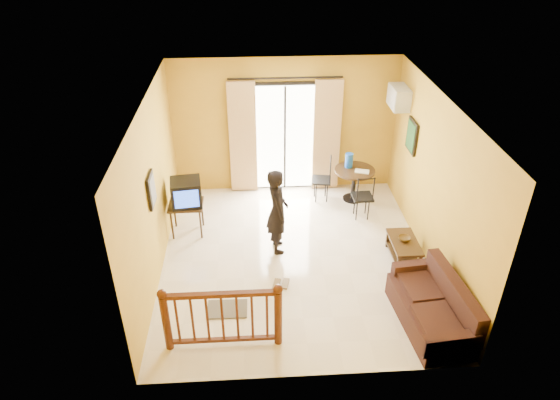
{
  "coord_description": "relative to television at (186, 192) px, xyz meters",
  "views": [
    {
      "loc": [
        -0.69,
        -6.84,
        5.31
      ],
      "look_at": [
        -0.24,
        0.2,
        1.05
      ],
      "focal_mm": 32.0,
      "sensor_mm": 36.0,
      "label": 1
    }
  ],
  "objects": [
    {
      "name": "air_conditioner",
      "position": [
        3.96,
        1.05,
        1.3
      ],
      "size": [
        0.31,
        0.6,
        0.4
      ],
      "color": "silver",
      "rests_on": "room_shell"
    },
    {
      "name": "picture_left",
      "position": [
        -0.35,
        -1.1,
        0.7
      ],
      "size": [
        0.05,
        0.42,
        0.52
      ],
      "color": "black",
      "rests_on": "room_shell"
    },
    {
      "name": "serving_tray",
      "position": [
        3.36,
        0.89,
        -0.16
      ],
      "size": [
        0.32,
        0.25,
        0.02
      ],
      "primitive_type": "cube",
      "rotation": [
        0.0,
        0.0,
        -0.29
      ],
      "color": "beige",
      "rests_on": "dining_table"
    },
    {
      "name": "water_jug",
      "position": [
        3.13,
        1.12,
        -0.02
      ],
      "size": [
        0.16,
        0.16,
        0.3
      ],
      "primitive_type": "cylinder",
      "color": "#1348B4",
      "rests_on": "dining_table"
    },
    {
      "name": "sofa",
      "position": [
        3.72,
        -2.59,
        -0.56
      ],
      "size": [
        0.91,
        1.72,
        0.79
      ],
      "rotation": [
        0.0,
        0.0,
        0.1
      ],
      "color": "black",
      "rests_on": "ground"
    },
    {
      "name": "dining_chairs",
      "position": [
        2.92,
        0.67,
        -0.85
      ],
      "size": [
        1.13,
        1.14,
        0.95
      ],
      "color": "black",
      "rests_on": "ground"
    },
    {
      "name": "balcony_door",
      "position": [
        1.87,
        1.53,
        0.34
      ],
      "size": [
        2.25,
        0.14,
        2.46
      ],
      "color": "black",
      "rests_on": "ground"
    },
    {
      "name": "stair_balustrade",
      "position": [
        0.72,
        -2.8,
        -0.29
      ],
      "size": [
        1.63,
        0.13,
        1.04
      ],
      "color": "#471E0F",
      "rests_on": "ground"
    },
    {
      "name": "tv_table",
      "position": [
        -0.03,
        0.0,
        -0.32
      ],
      "size": [
        0.61,
        0.51,
        0.61
      ],
      "color": "black",
      "rests_on": "ground"
    },
    {
      "name": "doormat",
      "position": [
        0.74,
        -2.11,
        -0.84
      ],
      "size": [
        0.61,
        0.41,
        0.02
      ],
      "primitive_type": "cube",
      "rotation": [
        0.0,
        0.0,
        -0.02
      ],
      "color": "#534E42",
      "rests_on": "ground"
    },
    {
      "name": "bowl",
      "position": [
        3.72,
        -1.0,
        -0.46
      ],
      "size": [
        0.26,
        0.26,
        0.06
      ],
      "primitive_type": "imported",
      "rotation": [
        0.0,
        0.0,
        0.3
      ],
      "color": "#533E1C",
      "rests_on": "coffee_table"
    },
    {
      "name": "coffee_table",
      "position": [
        3.72,
        -1.04,
        -0.61
      ],
      "size": [
        0.45,
        0.81,
        0.36
      ],
      "color": "black",
      "rests_on": "ground"
    },
    {
      "name": "botanical_print",
      "position": [
        4.09,
        0.4,
        0.8
      ],
      "size": [
        0.05,
        0.5,
        0.6
      ],
      "color": "black",
      "rests_on": "room_shell"
    },
    {
      "name": "room_shell",
      "position": [
        1.87,
        -0.9,
        0.85
      ],
      "size": [
        5.0,
        5.0,
        5.0
      ],
      "color": "white",
      "rests_on": "ground"
    },
    {
      "name": "ground",
      "position": [
        1.87,
        -0.9,
        -0.85
      ],
      "size": [
        5.0,
        5.0,
        0.0
      ],
      "primitive_type": "plane",
      "color": "beige",
      "rests_on": "ground"
    },
    {
      "name": "dining_table",
      "position": [
        3.24,
        0.99,
        -0.32
      ],
      "size": [
        0.82,
        0.82,
        0.68
      ],
      "color": "black",
      "rests_on": "ground"
    },
    {
      "name": "sandals",
      "position": [
        1.59,
        -1.59,
        -0.84
      ],
      "size": [
        0.3,
        0.27,
        0.03
      ],
      "color": "#533E1C",
      "rests_on": "ground"
    },
    {
      "name": "standing_person",
      "position": [
        1.59,
        -0.61,
        -0.07
      ],
      "size": [
        0.43,
        0.61,
        1.56
      ],
      "primitive_type": "imported",
      "rotation": [
        0.0,
        0.0,
        1.68
      ],
      "color": "black",
      "rests_on": "ground"
    },
    {
      "name": "television",
      "position": [
        0.0,
        0.0,
        0.0
      ],
      "size": [
        0.58,
        0.54,
        0.47
      ],
      "rotation": [
        0.0,
        0.0,
        0.13
      ],
      "color": "black",
      "rests_on": "tv_table"
    }
  ]
}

